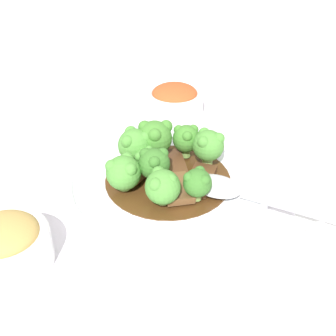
{
  "coord_description": "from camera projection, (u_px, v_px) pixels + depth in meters",
  "views": [
    {
      "loc": [
        0.53,
        -0.03,
        0.4
      ],
      "look_at": [
        0.0,
        0.0,
        0.03
      ],
      "focal_mm": 50.0,
      "sensor_mm": 36.0,
      "label": 1
    }
  ],
  "objects": [
    {
      "name": "broccoli_floret_4",
      "position": [
        123.0,
        172.0,
        0.62
      ],
      "size": [
        0.05,
        0.05,
        0.05
      ],
      "color": "#7FA84C",
      "rests_on": "main_plate"
    },
    {
      "name": "serving_spoon",
      "position": [
        225.0,
        189.0,
        0.62
      ],
      "size": [
        0.13,
        0.2,
        0.01
      ],
      "color": "silver",
      "rests_on": "main_plate"
    },
    {
      "name": "broccoli_floret_3",
      "position": [
        155.0,
        137.0,
        0.67
      ],
      "size": [
        0.05,
        0.05,
        0.06
      ],
      "color": "#7FA84C",
      "rests_on": "main_plate"
    },
    {
      "name": "broccoli_floret_5",
      "position": [
        208.0,
        145.0,
        0.66
      ],
      "size": [
        0.05,
        0.05,
        0.06
      ],
      "color": "#8EB756",
      "rests_on": "main_plate"
    },
    {
      "name": "side_bowl_appetizer",
      "position": [
        6.0,
        244.0,
        0.53
      ],
      "size": [
        0.1,
        0.1,
        0.06
      ],
      "color": "white",
      "rests_on": "ground_plane"
    },
    {
      "name": "broccoli_floret_1",
      "position": [
        147.0,
        159.0,
        0.64
      ],
      "size": [
        0.03,
        0.03,
        0.04
      ],
      "color": "#7FA84C",
      "rests_on": "main_plate"
    },
    {
      "name": "beef_strip_0",
      "position": [
        176.0,
        164.0,
        0.67
      ],
      "size": [
        0.07,
        0.03,
        0.01
      ],
      "color": "#56331E",
      "rests_on": "main_plate"
    },
    {
      "name": "beef_strip_3",
      "position": [
        128.0,
        170.0,
        0.66
      ],
      "size": [
        0.06,
        0.06,
        0.01
      ],
      "color": "brown",
      "rests_on": "main_plate"
    },
    {
      "name": "broccoli_floret_0",
      "position": [
        154.0,
        163.0,
        0.63
      ],
      "size": [
        0.04,
        0.04,
        0.05
      ],
      "color": "#7FA84C",
      "rests_on": "main_plate"
    },
    {
      "name": "beef_strip_2",
      "position": [
        200.0,
        180.0,
        0.64
      ],
      "size": [
        0.08,
        0.05,
        0.01
      ],
      "color": "#56331E",
      "rests_on": "main_plate"
    },
    {
      "name": "broccoli_floret_8",
      "position": [
        135.0,
        145.0,
        0.67
      ],
      "size": [
        0.05,
        0.05,
        0.05
      ],
      "color": "#7FA84C",
      "rests_on": "main_plate"
    },
    {
      "name": "side_bowl_kimchi",
      "position": [
        175.0,
        100.0,
        0.83
      ],
      "size": [
        0.1,
        0.1,
        0.05
      ],
      "color": "white",
      "rests_on": "ground_plane"
    },
    {
      "name": "beef_strip_1",
      "position": [
        177.0,
        188.0,
        0.63
      ],
      "size": [
        0.07,
        0.04,
        0.01
      ],
      "color": "brown",
      "rests_on": "main_plate"
    },
    {
      "name": "broccoli_floret_7",
      "position": [
        197.0,
        182.0,
        0.6
      ],
      "size": [
        0.04,
        0.04,
        0.05
      ],
      "color": "#7FA84C",
      "rests_on": "main_plate"
    },
    {
      "name": "paper_napkin",
      "position": [
        326.0,
        224.0,
        0.6
      ],
      "size": [
        0.12,
        0.1,
        0.01
      ],
      "color": "white",
      "rests_on": "ground_plane"
    },
    {
      "name": "sauce_dish",
      "position": [
        330.0,
        240.0,
        0.57
      ],
      "size": [
        0.06,
        0.06,
        0.01
      ],
      "color": "white",
      "rests_on": "ground_plane"
    },
    {
      "name": "broccoli_floret_6",
      "position": [
        186.0,
        138.0,
        0.68
      ],
      "size": [
        0.04,
        0.04,
        0.05
      ],
      "color": "#7FA84C",
      "rests_on": "main_plate"
    },
    {
      "name": "ground_plane",
      "position": [
        168.0,
        188.0,
        0.67
      ],
      "size": [
        4.0,
        4.0,
        0.0
      ],
      "primitive_type": "plane",
      "color": "silver"
    },
    {
      "name": "broccoli_floret_2",
      "position": [
        163.0,
        186.0,
        0.59
      ],
      "size": [
        0.05,
        0.05,
        0.05
      ],
      "color": "#8EB756",
      "rests_on": "main_plate"
    },
    {
      "name": "main_plate",
      "position": [
        168.0,
        182.0,
        0.66
      ],
      "size": [
        0.29,
        0.29,
        0.02
      ],
      "color": "white",
      "rests_on": "ground_plane"
    }
  ]
}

